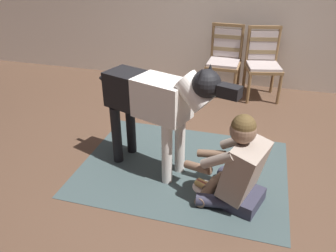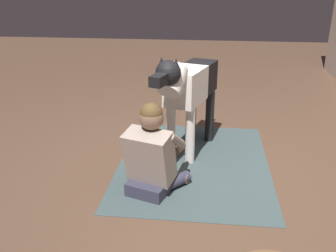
# 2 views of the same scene
# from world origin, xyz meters

# --- Properties ---
(ground_plane) EXTENTS (15.46, 15.46, 0.00)m
(ground_plane) POSITION_xyz_m (0.00, 0.00, 0.00)
(ground_plane) COLOR brown
(area_rug) EXTENTS (1.99, 1.52, 0.01)m
(area_rug) POSITION_xyz_m (-0.03, 0.05, 0.00)
(area_rug) COLOR #394949
(area_rug) RESTS_ON ground
(dining_chair_left_of_pair) EXTENTS (0.47, 0.48, 0.98)m
(dining_chair_left_of_pair) POSITION_xyz_m (0.07, 2.13, 0.54)
(dining_chair_left_of_pair) COLOR brown
(dining_chair_left_of_pair) RESTS_ON ground
(dining_chair_right_of_pair) EXTENTS (0.55, 0.55, 0.98)m
(dining_chair_right_of_pair) POSITION_xyz_m (0.60, 2.13, 0.54)
(dining_chair_right_of_pair) COLOR brown
(dining_chair_right_of_pair) RESTS_ON ground
(person_sitting_on_floor) EXTENTS (0.73, 0.60, 0.83)m
(person_sitting_on_floor) POSITION_xyz_m (0.51, -0.30, 0.34)
(person_sitting_on_floor) COLOR #323143
(person_sitting_on_floor) RESTS_ON ground
(large_dog) EXTENTS (1.40, 0.59, 1.14)m
(large_dog) POSITION_xyz_m (-0.26, -0.04, 0.74)
(large_dog) COLOR white
(large_dog) RESTS_ON ground
(hot_dog_on_plate) EXTENTS (0.21, 0.21, 0.06)m
(hot_dog_on_plate) POSITION_xyz_m (0.23, -0.21, 0.03)
(hot_dog_on_plate) COLOR white
(hot_dog_on_plate) RESTS_ON ground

